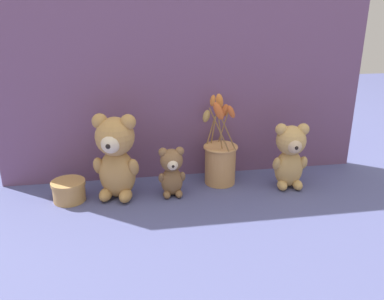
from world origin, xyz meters
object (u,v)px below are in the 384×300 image
teddy_bear_large (116,155)px  decorative_tin_tall (69,191)px  teddy_bear_small (172,171)px  flower_vase (220,158)px  teddy_bear_medium (290,154)px

teddy_bear_large → decorative_tin_tall: bearing=-179.0°
teddy_bear_small → flower_vase: 0.19m
flower_vase → teddy_bear_large: bearing=-171.8°
teddy_bear_small → flower_vase: flower_vase is taller
teddy_bear_large → decorative_tin_tall: teddy_bear_large is taller
teddy_bear_large → teddy_bear_medium: bearing=-1.7°
flower_vase → teddy_bear_small: bearing=-158.9°
teddy_bear_large → teddy_bear_medium: 0.58m
flower_vase → teddy_bear_medium: bearing=-16.6°
teddy_bear_large → flower_vase: 0.36m
teddy_bear_medium → decorative_tin_tall: teddy_bear_medium is taller
teddy_bear_medium → teddy_bear_small: size_ratio=1.35×
teddy_bear_large → teddy_bear_small: bearing=-5.8°
flower_vase → decorative_tin_tall: flower_vase is taller
decorative_tin_tall → teddy_bear_medium: bearing=-1.1°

